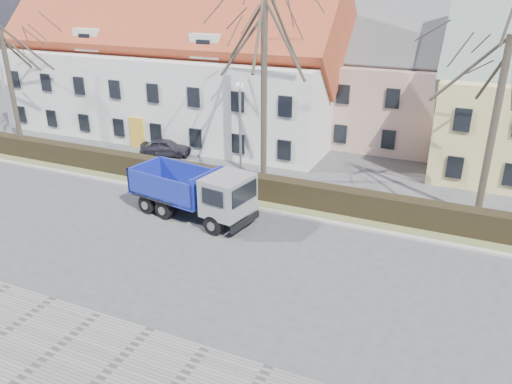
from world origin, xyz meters
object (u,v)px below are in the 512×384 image
at_px(streetlight, 240,136).
at_px(dump_truck, 188,190).
at_px(parked_car_a, 166,147).
at_px(cart_frame, 148,188).

bearing_deg(streetlight, dump_truck, -100.40).
bearing_deg(parked_car_a, dump_truck, -154.52).
xyz_separation_m(dump_truck, cart_frame, (-3.58, 1.47, -1.02)).
xyz_separation_m(streetlight, cart_frame, (-4.40, -2.97, -2.77)).
height_order(dump_truck, streetlight, streetlight).
distance_m(cart_frame, parked_car_a, 6.83).
relative_size(dump_truck, parked_car_a, 1.99).
relative_size(streetlight, cart_frame, 7.99).
bearing_deg(dump_truck, parked_car_a, 139.58).
height_order(streetlight, cart_frame, streetlight).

